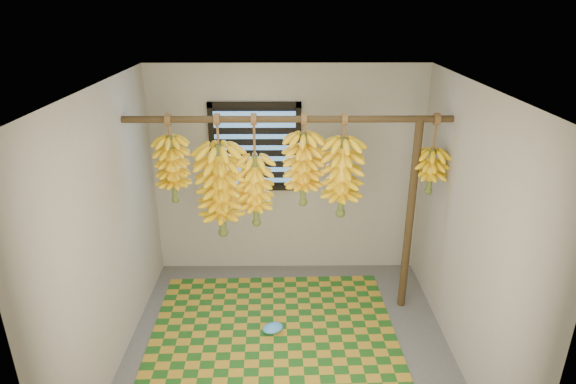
{
  "coord_description": "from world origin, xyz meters",
  "views": [
    {
      "loc": [
        -0.03,
        -3.57,
        3.02
      ],
      "look_at": [
        0.0,
        0.55,
        1.35
      ],
      "focal_mm": 30.0,
      "sensor_mm": 36.0,
      "label": 1
    }
  ],
  "objects_px": {
    "banana_bunch_b": "(221,191)",
    "banana_bunch_d": "(303,169)",
    "banana_bunch_c": "(256,190)",
    "woven_mat": "(273,330)",
    "banana_bunch_a": "(173,169)",
    "plastic_bag": "(273,328)",
    "banana_bunch_e": "(342,177)",
    "support_post": "(410,219)",
    "banana_bunch_f": "(431,171)"
  },
  "relations": [
    {
      "from": "banana_bunch_a",
      "to": "banana_bunch_d",
      "type": "relative_size",
      "value": 0.96
    },
    {
      "from": "woven_mat",
      "to": "banana_bunch_d",
      "type": "height_order",
      "value": "banana_bunch_d"
    },
    {
      "from": "banana_bunch_c",
      "to": "banana_bunch_e",
      "type": "height_order",
      "value": "same"
    },
    {
      "from": "support_post",
      "to": "plastic_bag",
      "type": "distance_m",
      "value": 1.71
    },
    {
      "from": "banana_bunch_d",
      "to": "banana_bunch_f",
      "type": "relative_size",
      "value": 1.15
    },
    {
      "from": "support_post",
      "to": "banana_bunch_c",
      "type": "xyz_separation_m",
      "value": [
        -1.51,
        -0.0,
        0.31
      ]
    },
    {
      "from": "banana_bunch_c",
      "to": "banana_bunch_f",
      "type": "relative_size",
      "value": 1.43
    },
    {
      "from": "banana_bunch_c",
      "to": "banana_bunch_d",
      "type": "bearing_deg",
      "value": 0.0
    },
    {
      "from": "banana_bunch_b",
      "to": "banana_bunch_f",
      "type": "relative_size",
      "value": 1.57
    },
    {
      "from": "banana_bunch_c",
      "to": "banana_bunch_e",
      "type": "bearing_deg",
      "value": 0.0
    },
    {
      "from": "woven_mat",
      "to": "banana_bunch_a",
      "type": "height_order",
      "value": "banana_bunch_a"
    },
    {
      "from": "support_post",
      "to": "banana_bunch_b",
      "type": "distance_m",
      "value": 1.87
    },
    {
      "from": "support_post",
      "to": "banana_bunch_e",
      "type": "relative_size",
      "value": 2.0
    },
    {
      "from": "banana_bunch_b",
      "to": "banana_bunch_e",
      "type": "distance_m",
      "value": 1.16
    },
    {
      "from": "plastic_bag",
      "to": "banana_bunch_e",
      "type": "distance_m",
      "value": 1.6
    },
    {
      "from": "banana_bunch_a",
      "to": "banana_bunch_e",
      "type": "relative_size",
      "value": 0.85
    },
    {
      "from": "plastic_bag",
      "to": "banana_bunch_b",
      "type": "height_order",
      "value": "banana_bunch_b"
    },
    {
      "from": "banana_bunch_a",
      "to": "banana_bunch_b",
      "type": "bearing_deg",
      "value": -0.0
    },
    {
      "from": "woven_mat",
      "to": "banana_bunch_c",
      "type": "relative_size",
      "value": 2.14
    },
    {
      "from": "woven_mat",
      "to": "plastic_bag",
      "type": "bearing_deg",
      "value": -97.55
    },
    {
      "from": "woven_mat",
      "to": "banana_bunch_f",
      "type": "xyz_separation_m",
      "value": [
        1.49,
        0.42,
        1.5
      ]
    },
    {
      "from": "banana_bunch_e",
      "to": "banana_bunch_d",
      "type": "bearing_deg",
      "value": 180.0
    },
    {
      "from": "woven_mat",
      "to": "banana_bunch_a",
      "type": "xyz_separation_m",
      "value": [
        -0.94,
        0.42,
        1.52
      ]
    },
    {
      "from": "banana_bunch_c",
      "to": "banana_bunch_f",
      "type": "height_order",
      "value": "same"
    },
    {
      "from": "banana_bunch_b",
      "to": "banana_bunch_a",
      "type": "bearing_deg",
      "value": 180.0
    },
    {
      "from": "banana_bunch_f",
      "to": "plastic_bag",
      "type": "bearing_deg",
      "value": -163.14
    },
    {
      "from": "banana_bunch_c",
      "to": "banana_bunch_e",
      "type": "xyz_separation_m",
      "value": [
        0.82,
        0.0,
        0.13
      ]
    },
    {
      "from": "plastic_bag",
      "to": "support_post",
      "type": "bearing_deg",
      "value": 18.62
    },
    {
      "from": "banana_bunch_c",
      "to": "banana_bunch_b",
      "type": "bearing_deg",
      "value": 180.0
    },
    {
      "from": "woven_mat",
      "to": "plastic_bag",
      "type": "relative_size",
      "value": 11.29
    },
    {
      "from": "woven_mat",
      "to": "banana_bunch_d",
      "type": "bearing_deg",
      "value": 55.31
    },
    {
      "from": "support_post",
      "to": "banana_bunch_e",
      "type": "xyz_separation_m",
      "value": [
        -0.69,
        0.0,
        0.44
      ]
    },
    {
      "from": "banana_bunch_c",
      "to": "banana_bunch_f",
      "type": "distance_m",
      "value": 1.67
    },
    {
      "from": "woven_mat",
      "to": "banana_bunch_f",
      "type": "bearing_deg",
      "value": 15.69
    },
    {
      "from": "woven_mat",
      "to": "banana_bunch_b",
      "type": "distance_m",
      "value": 1.45
    },
    {
      "from": "support_post",
      "to": "woven_mat",
      "type": "xyz_separation_m",
      "value": [
        -1.34,
        -0.42,
        -0.99
      ]
    },
    {
      "from": "banana_bunch_c",
      "to": "banana_bunch_d",
      "type": "height_order",
      "value": "same"
    },
    {
      "from": "banana_bunch_d",
      "to": "banana_bunch_e",
      "type": "relative_size",
      "value": 0.88
    },
    {
      "from": "plastic_bag",
      "to": "banana_bunch_d",
      "type": "distance_m",
      "value": 1.56
    },
    {
      "from": "banana_bunch_b",
      "to": "banana_bunch_d",
      "type": "relative_size",
      "value": 1.37
    },
    {
      "from": "woven_mat",
      "to": "banana_bunch_e",
      "type": "bearing_deg",
      "value": 32.51
    },
    {
      "from": "plastic_bag",
      "to": "banana_bunch_f",
      "type": "distance_m",
      "value": 2.13
    },
    {
      "from": "banana_bunch_b",
      "to": "banana_bunch_d",
      "type": "bearing_deg",
      "value": 0.0
    },
    {
      "from": "banana_bunch_a",
      "to": "woven_mat",
      "type": "bearing_deg",
      "value": -24.13
    },
    {
      "from": "banana_bunch_a",
      "to": "banana_bunch_e",
      "type": "bearing_deg",
      "value": 0.0
    },
    {
      "from": "woven_mat",
      "to": "banana_bunch_a",
      "type": "relative_size",
      "value": 2.76
    },
    {
      "from": "banana_bunch_b",
      "to": "banana_bunch_f",
      "type": "xyz_separation_m",
      "value": [
        1.99,
        0.0,
        0.2
      ]
    },
    {
      "from": "banana_bunch_a",
      "to": "banana_bunch_b",
      "type": "distance_m",
      "value": 0.49
    },
    {
      "from": "plastic_bag",
      "to": "banana_bunch_a",
      "type": "xyz_separation_m",
      "value": [
        -0.93,
        0.45,
        1.47
      ]
    },
    {
      "from": "banana_bunch_a",
      "to": "banana_bunch_e",
      "type": "distance_m",
      "value": 1.6
    }
  ]
}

